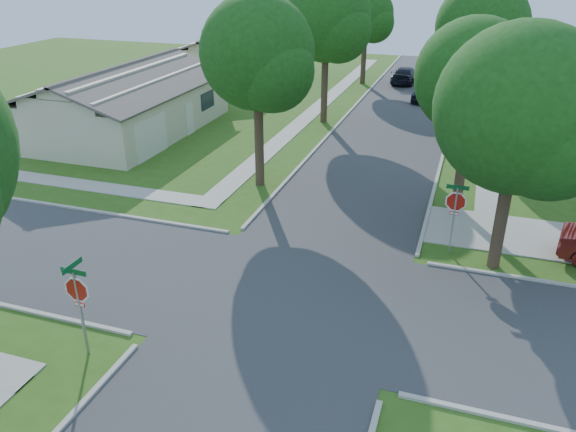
% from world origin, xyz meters
% --- Properties ---
extents(ground, '(100.00, 100.00, 0.00)m').
position_xyz_m(ground, '(0.00, 0.00, 0.00)').
color(ground, '#335617').
rests_on(ground, ground).
extents(road_ns, '(7.00, 100.00, 0.02)m').
position_xyz_m(road_ns, '(0.00, 0.00, 0.00)').
color(road_ns, '#333335').
rests_on(road_ns, ground).
extents(sidewalk_ne, '(1.20, 40.00, 0.04)m').
position_xyz_m(sidewalk_ne, '(6.10, 26.00, 0.02)').
color(sidewalk_ne, '#9E9B91').
rests_on(sidewalk_ne, ground).
extents(sidewalk_nw, '(1.20, 40.00, 0.04)m').
position_xyz_m(sidewalk_nw, '(-6.10, 26.00, 0.02)').
color(sidewalk_nw, '#9E9B91').
rests_on(sidewalk_nw, ground).
extents(driveway, '(8.80, 3.60, 0.05)m').
position_xyz_m(driveway, '(7.90, 7.10, 0.03)').
color(driveway, '#9E9B91').
rests_on(driveway, ground).
extents(stop_sign_sw, '(1.05, 0.80, 2.98)m').
position_xyz_m(stop_sign_sw, '(-4.70, -4.70, 2.03)').
color(stop_sign_sw, gray).
rests_on(stop_sign_sw, ground).
extents(stop_sign_ne, '(1.05, 0.80, 2.98)m').
position_xyz_m(stop_sign_ne, '(4.70, 4.70, 2.03)').
color(stop_sign_ne, gray).
rests_on(stop_sign_ne, ground).
extents(tree_e_near, '(4.97, 4.80, 8.28)m').
position_xyz_m(tree_e_near, '(4.75, 9.01, 5.64)').
color(tree_e_near, '#38281C').
rests_on(tree_e_near, ground).
extents(tree_e_mid, '(5.59, 5.40, 9.21)m').
position_xyz_m(tree_e_mid, '(4.76, 21.01, 6.25)').
color(tree_e_mid, '#38281C').
rests_on(tree_e_mid, ground).
extents(tree_e_far, '(5.17, 5.00, 8.72)m').
position_xyz_m(tree_e_far, '(4.75, 34.01, 5.98)').
color(tree_e_far, '#38281C').
rests_on(tree_e_far, ground).
extents(tree_w_near, '(5.38, 5.20, 8.97)m').
position_xyz_m(tree_w_near, '(-4.64, 9.01, 6.12)').
color(tree_w_near, '#38281C').
rests_on(tree_w_near, ground).
extents(tree_w_mid, '(5.80, 5.60, 9.56)m').
position_xyz_m(tree_w_mid, '(-4.64, 21.01, 6.49)').
color(tree_w_mid, '#38281C').
rests_on(tree_w_mid, ground).
extents(tree_w_far, '(4.76, 4.60, 8.04)m').
position_xyz_m(tree_w_far, '(-4.65, 34.01, 5.51)').
color(tree_w_far, '#38281C').
rests_on(tree_w_far, ground).
extents(tree_ne_corner, '(5.80, 5.60, 8.66)m').
position_xyz_m(tree_ne_corner, '(6.36, 4.21, 5.59)').
color(tree_ne_corner, '#38281C').
rests_on(tree_ne_corner, ground).
extents(house_nw_near, '(8.42, 13.60, 4.23)m').
position_xyz_m(house_nw_near, '(-15.99, 15.00, 1.52)').
color(house_nw_near, beige).
rests_on(house_nw_near, ground).
extents(house_nw_far, '(8.42, 13.60, 4.23)m').
position_xyz_m(house_nw_far, '(-15.99, 32.00, 1.52)').
color(house_nw_far, beige).
rests_on(house_nw_far, ground).
extents(car_curb_east, '(1.97, 4.41, 1.47)m').
position_xyz_m(car_curb_east, '(1.20, 29.43, 0.74)').
color(car_curb_east, black).
rests_on(car_curb_east, ground).
extents(car_curb_west, '(2.16, 4.85, 1.38)m').
position_xyz_m(car_curb_west, '(-1.20, 35.43, 0.69)').
color(car_curb_west, black).
rests_on(car_curb_west, ground).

